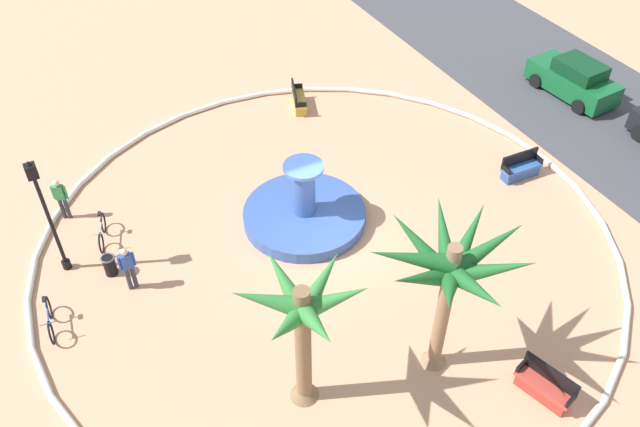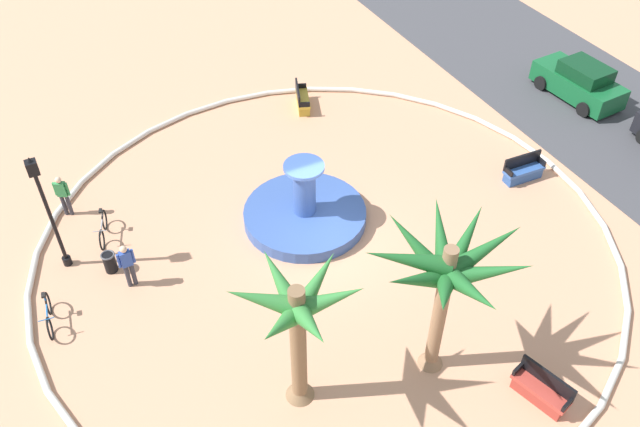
{
  "view_description": "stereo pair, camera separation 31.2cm",
  "coord_description": "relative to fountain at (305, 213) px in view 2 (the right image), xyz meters",
  "views": [
    {
      "loc": [
        13.83,
        -7.47,
        15.58
      ],
      "look_at": [
        -0.39,
        -0.06,
        1.0
      ],
      "focal_mm": 36.68,
      "sensor_mm": 36.0,
      "label": 1
    },
    {
      "loc": [
        13.97,
        -7.2,
        15.58
      ],
      "look_at": [
        -0.39,
        -0.06,
        1.0
      ],
      "focal_mm": 36.68,
      "sensor_mm": 36.0,
      "label": 2
    }
  ],
  "objects": [
    {
      "name": "bicycle_by_lamppost",
      "position": [
        -2.24,
        -6.48,
        0.05
      ],
      "size": [
        1.66,
        0.63,
        0.94
      ],
      "color": "black",
      "rests_on": "ground"
    },
    {
      "name": "fountain",
      "position": [
        0.0,
        0.0,
        0.0
      ],
      "size": [
        4.27,
        4.27,
        2.42
      ],
      "color": "#38569E",
      "rests_on": "ground"
    },
    {
      "name": "person_cyclist_photo",
      "position": [
        0.29,
        -6.17,
        0.61
      ],
      "size": [
        0.22,
        0.53,
        1.69
      ],
      "color": "#33333D",
      "rests_on": "ground"
    },
    {
      "name": "person_cyclist_helmet",
      "position": [
        -3.99,
        -7.34,
        0.6
      ],
      "size": [
        0.34,
        0.48,
        1.67
      ],
      "color": "#33333D",
      "rests_on": "ground"
    },
    {
      "name": "street_asphalt",
      "position": [
        1.32,
        14.3,
        -0.32
      ],
      "size": [
        48.0,
        8.0,
        0.03
      ],
      "primitive_type": "cube",
      "color": "#424247",
      "rests_on": "ground"
    },
    {
      "name": "bench_east",
      "position": [
        -6.53,
        2.98,
        0.01
      ],
      "size": [
        1.67,
        1.01,
        1.0
      ],
      "color": "gold",
      "rests_on": "ground"
    },
    {
      "name": "plaza_curb",
      "position": [
        1.32,
        0.19,
        -0.23
      ],
      "size": [
        19.43,
        19.43,
        0.2
      ],
      "primitive_type": "torus",
      "color": "silver",
      "rests_on": "ground"
    },
    {
      "name": "palm_tree_by_curb",
      "position": [
        6.95,
        0.6,
        3.45
      ],
      "size": [
        4.05,
        4.17,
        4.84
      ],
      "color": "#8E6B4C",
      "rests_on": "ground"
    },
    {
      "name": "palm_tree_near_fountain",
      "position": [
        6.27,
        -3.13,
        3.0
      ],
      "size": [
        3.37,
        3.31,
        4.54
      ],
      "color": "brown",
      "rests_on": "ground"
    },
    {
      "name": "bench_north",
      "position": [
        1.56,
        8.29,
        0.01
      ],
      "size": [
        0.55,
        1.62,
        1.0
      ],
      "color": "#335BA8",
      "rests_on": "ground"
    },
    {
      "name": "parked_car_leftmost",
      "position": [
        -1.9,
        14.09,
        0.44
      ],
      "size": [
        4.11,
        2.15,
        1.67
      ],
      "color": "#145B2D",
      "rests_on": "ground"
    },
    {
      "name": "lamppost",
      "position": [
        -1.54,
        -7.85,
        2.22
      ],
      "size": [
        0.32,
        0.32,
        4.37
      ],
      "color": "black",
      "rests_on": "ground"
    },
    {
      "name": "trash_bin",
      "position": [
        -0.62,
        -6.63,
        0.05
      ],
      "size": [
        0.46,
        0.46,
        0.73
      ],
      "color": "black",
      "rests_on": "ground"
    },
    {
      "name": "bench_west",
      "position": [
        9.22,
        2.59,
        0.01
      ],
      "size": [
        1.68,
        0.94,
        1.0
      ],
      "color": "#B73D33",
      "rests_on": "ground"
    },
    {
      "name": "bicycle_red_frame",
      "position": [
        0.75,
        -8.74,
        0.05
      ],
      "size": [
        1.72,
        0.44,
        0.94
      ],
      "color": "black",
      "rests_on": "ground"
    },
    {
      "name": "ground_plane",
      "position": [
        1.32,
        0.19,
        -0.33
      ],
      "size": [
        80.0,
        80.0,
        0.0
      ],
      "primitive_type": "plane",
      "color": "tan"
    }
  ]
}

